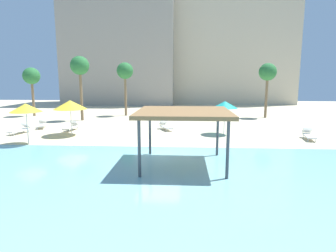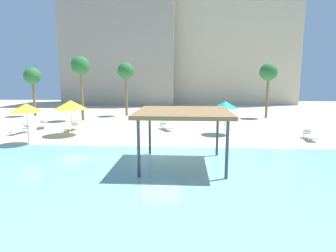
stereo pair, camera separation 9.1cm
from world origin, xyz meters
The scene contains 17 objects.
ground_plane centered at (0.00, 0.00, 0.00)m, with size 80.00×80.00×0.00m, color beige.
lagoon_water centered at (0.00, -5.25, 0.02)m, with size 44.00×13.50×0.04m, color #7AB7C1.
shade_pavilion centered at (1.44, -2.15, 2.61)m, with size 4.49×4.49×2.77m.
beach_umbrella_yellow_1 centered at (-8.86, 1.90, 2.42)m, with size 2.00×2.00×2.70m.
beach_umbrella_yellow_2 centered at (-7.21, 5.11, 2.34)m, with size 2.48×2.48×2.68m.
beach_umbrella_teal_3 centered at (4.59, 6.17, 2.32)m, with size 1.99×1.99×2.59m.
lounge_chair_0 centered at (-11.53, 5.49, 0.33)m, with size 1.06×1.99×0.74m.
lounge_chair_2 centered at (-8.02, 7.09, 0.33)m, with size 0.72×1.93×0.74m.
lounge_chair_3 centered at (10.41, 4.59, 0.33)m, with size 0.92×1.97×0.74m.
lounge_chair_4 centered at (-0.11, 7.80, 0.33)m, with size 1.32×1.98×0.74m.
lounge_chair_5 centered at (-11.14, 8.10, 0.33)m, with size 1.21×1.99×0.74m.
palm_tree_0 centered at (-5.43, 16.93, 5.06)m, with size 1.90×1.90×6.16m.
palm_tree_1 centered at (10.49, 16.02, 4.90)m, with size 1.90×1.90×5.98m.
palm_tree_2 centered at (-9.20, 12.84, 5.46)m, with size 1.90×1.90×6.58m.
palm_tree_3 centered at (-16.08, 15.94, 4.50)m, with size 1.90×1.90×5.56m.
hotel_block_0 centered at (-9.52, 33.86, 9.94)m, with size 18.24×10.51×19.89m, color #9E9384.
hotel_block_1 centered at (9.13, 37.25, 10.78)m, with size 21.70×11.31×21.56m, color beige.
Camera 2 is at (1.58, -15.80, 4.30)m, focal length 30.15 mm.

